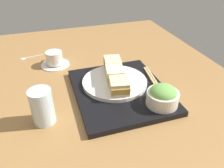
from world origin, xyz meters
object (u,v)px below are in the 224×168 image
at_px(chopsticks_pair, 154,81).
at_px(teaspoon, 26,57).
at_px(sandwich_near, 119,85).
at_px(salad_bowl, 163,96).
at_px(sandwich_far, 113,65).
at_px(drinking_glass, 42,107).
at_px(sandwich_middle, 116,74).
at_px(coffee_cup, 55,59).
at_px(sandwich_plate, 116,82).

relative_size(chopsticks_pair, teaspoon, 2.05).
xyz_separation_m(sandwich_near, salad_bowl, (-0.09, -0.11, -0.00)).
distance_m(sandwich_far, drinking_glass, 0.33).
height_order(sandwich_middle, chopsticks_pair, sandwich_middle).
bearing_deg(salad_bowl, coffee_cup, 35.63).
xyz_separation_m(salad_bowl, teaspoon, (0.53, 0.42, -0.05)).
relative_size(sandwich_near, sandwich_middle, 1.01).
height_order(sandwich_plate, sandwich_middle, sandwich_middle).
relative_size(chopsticks_pair, drinking_glass, 1.95).
xyz_separation_m(coffee_cup, drinking_glass, (-0.36, 0.07, 0.03)).
distance_m(sandwich_far, teaspoon, 0.45).
bearing_deg(coffee_cup, chopsticks_pair, -130.85).
height_order(sandwich_near, coffee_cup, sandwich_near).
distance_m(sandwich_plate, drinking_glass, 0.29).
xyz_separation_m(sandwich_far, chopsticks_pair, (-0.11, -0.13, -0.04)).
relative_size(sandwich_far, salad_bowl, 0.90).
bearing_deg(sandwich_near, sandwich_plate, -9.39).
height_order(salad_bowl, drinking_glass, drinking_glass).
bearing_deg(coffee_cup, sandwich_near, -150.33).
bearing_deg(sandwich_middle, sandwich_near, 170.61).
distance_m(salad_bowl, coffee_cup, 0.51).
height_order(coffee_cup, drinking_glass, drinking_glass).
relative_size(sandwich_near, chopsticks_pair, 0.42).
xyz_separation_m(sandwich_middle, salad_bowl, (-0.16, -0.10, -0.01)).
relative_size(sandwich_plate, chopsticks_pair, 1.09).
distance_m(sandwich_plate, coffee_cup, 0.32).
xyz_separation_m(sandwich_middle, sandwich_far, (0.07, -0.01, 0.00)).
relative_size(sandwich_plate, drinking_glass, 2.12).
xyz_separation_m(sandwich_plate, sandwich_middle, (-0.00, 0.00, 0.03)).
relative_size(sandwich_plate, teaspoon, 2.24).
height_order(chopsticks_pair, drinking_glass, drinking_glass).
bearing_deg(chopsticks_pair, salad_bowl, 163.56).
height_order(sandwich_far, coffee_cup, sandwich_far).
bearing_deg(sandwich_plate, teaspoon, 41.23).
bearing_deg(teaspoon, coffee_cup, -131.98).
height_order(sandwich_plate, sandwich_far, sandwich_far).
relative_size(sandwich_far, teaspoon, 0.87).
distance_m(chopsticks_pair, teaspoon, 0.61).
bearing_deg(sandwich_near, salad_bowl, -129.18).
distance_m(sandwich_middle, coffee_cup, 0.32).
height_order(sandwich_near, sandwich_middle, sandwich_middle).
bearing_deg(chopsticks_pair, coffee_cup, 49.15).
bearing_deg(sandwich_middle, drinking_glass, 112.03).
relative_size(sandwich_plate, sandwich_far, 2.58).
distance_m(sandwich_near, drinking_glass, 0.26).
relative_size(sandwich_middle, sandwich_far, 0.98).
bearing_deg(chopsticks_pair, sandwich_far, 50.10).
distance_m(chopsticks_pair, drinking_glass, 0.41).
bearing_deg(sandwich_far, chopsticks_pair, -129.90).
xyz_separation_m(salad_bowl, chopsticks_pair, (0.13, -0.04, -0.03)).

